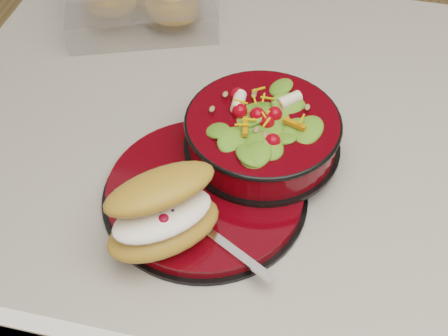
% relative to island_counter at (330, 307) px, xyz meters
% --- Properties ---
extents(island_counter, '(1.24, 0.74, 0.90)m').
position_rel_island_counter_xyz_m(island_counter, '(0.00, 0.00, 0.00)').
color(island_counter, silver).
rests_on(island_counter, ground).
extents(dinner_plate, '(0.26, 0.26, 0.02)m').
position_rel_island_counter_xyz_m(dinner_plate, '(-0.20, -0.15, 0.46)').
color(dinner_plate, black).
rests_on(dinner_plate, island_counter).
extents(salad_bowl, '(0.21, 0.21, 0.09)m').
position_rel_island_counter_xyz_m(salad_bowl, '(-0.14, -0.06, 0.50)').
color(salad_bowl, black).
rests_on(salad_bowl, dinner_plate).
extents(croissant, '(0.15, 0.16, 0.08)m').
position_rel_island_counter_xyz_m(croissant, '(-0.22, -0.23, 0.51)').
color(croissant, '#C3893B').
rests_on(croissant, dinner_plate).
extents(fork, '(0.14, 0.09, 0.00)m').
position_rel_island_counter_xyz_m(fork, '(-0.16, -0.22, 0.47)').
color(fork, silver).
rests_on(fork, dinner_plate).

